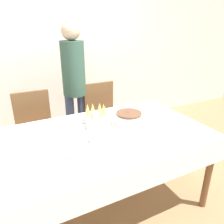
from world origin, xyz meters
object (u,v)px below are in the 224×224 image
plate_stack_main (102,136)px  person_standing (74,79)px  dining_chair_far_right (103,117)px  plate_stack_dessert (96,126)px  dining_chair_far_left (36,130)px  champagne_tray (95,114)px  birthday_cake (129,118)px

plate_stack_main → person_standing: person_standing is taller
dining_chair_far_right → plate_stack_dessert: (-0.40, -0.72, 0.27)m
plate_stack_dessert → dining_chair_far_left: bearing=121.5°
champagne_tray → plate_stack_main: 0.32m
birthday_cake → person_standing: size_ratio=0.14×
birthday_cake → dining_chair_far_right: bearing=83.4°
birthday_cake → champagne_tray: bearing=147.9°
dining_chair_far_left → person_standing: 0.76m
dining_chair_far_right → person_standing: (-0.30, 0.17, 0.50)m
dining_chair_far_right → plate_stack_dessert: bearing=-118.7°
champagne_tray → plate_stack_main: size_ratio=1.33×
champagne_tray → person_standing: (0.06, 0.80, 0.16)m
birthday_cake → champagne_tray: size_ratio=0.79×
dining_chair_far_right → plate_stack_dessert: 0.86m
dining_chair_far_left → champagne_tray: (0.48, -0.63, 0.34)m
birthday_cake → person_standing: bearing=102.0°
birthday_cake → plate_stack_dessert: birthday_cake is taller
dining_chair_far_left → dining_chair_far_right: size_ratio=1.00×
champagne_tray → plate_stack_main: champagne_tray is taller
champagne_tray → birthday_cake: bearing=-32.1°
plate_stack_dessert → person_standing: person_standing is taller
dining_chair_far_right → birthday_cake: (-0.09, -0.79, 0.31)m
dining_chair_far_left → person_standing: (0.54, 0.17, 0.50)m
dining_chair_far_left → dining_chair_far_right: same height
dining_chair_far_left → person_standing: size_ratio=0.56×
person_standing → dining_chair_far_right: bearing=-30.4°
plate_stack_main → person_standing: bearing=83.0°
dining_chair_far_left → champagne_tray: 0.86m
plate_stack_main → dining_chair_far_left: bearing=113.6°
birthday_cake → plate_stack_dessert: size_ratio=1.39×
dining_chair_far_left → dining_chair_far_right: 0.84m
plate_stack_main → birthday_cake: bearing=22.4°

